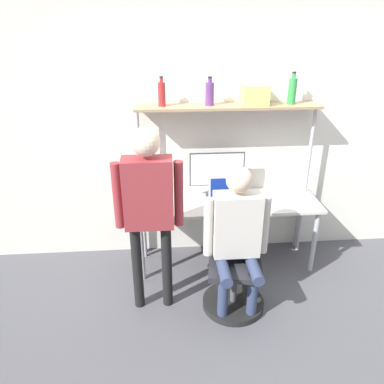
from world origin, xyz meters
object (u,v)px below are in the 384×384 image
Objects in this scene: office_chair at (234,278)px; bottle_green at (292,90)px; bottle_red at (162,94)px; bottle_purple at (210,93)px; laptop at (225,196)px; monitor at (217,172)px; cell_phone at (255,205)px; storage_box at (254,95)px; person_seated at (237,231)px; person_standing at (149,200)px.

bottle_green is (0.64, 0.82, 1.51)m from office_chair.
bottle_red reaches higher than bottle_purple.
office_chair is 1.81m from bottle_red.
bottle_red is (-0.60, 0.19, 0.99)m from laptop.
monitor is at bearing -14.21° from bottle_purple.
cell_phone is 0.63× the size of storage_box.
bottle_purple is at bearing 128.67° from laptop.
bottle_green reaches higher than storage_box.
laptop is (0.06, -0.16, -0.19)m from monitor.
office_chair is (-0.29, -0.54, -0.45)m from cell_phone.
person_seated is at bearing -107.88° from storage_box.
office_chair is (0.00, -0.63, -0.51)m from laptop.
cell_phone is 0.55× the size of bottle_red.
monitor is at bearing -2.38° from bottle_red.
laptop is 2.10× the size of cell_phone.
bottle_green reaches higher than bottle_red.
office_chair is 3.83× the size of storage_box.
person_standing is at bearing -140.81° from laptop.
laptop is at bearing 161.75° from cell_phone.
bottle_purple reaches higher than cell_phone.
bottle_red reaches higher than monitor.
laptop is 0.23× the size of person_seated.
monitor is at bearing 110.65° from laptop.
laptop is 1.17m from bottle_red.
bottle_green is at bearing 52.23° from office_chair.
laptop is at bearing 89.68° from person_seated.
office_chair is 1.71m from bottle_purple.
cell_phone is at bearing 26.19° from person_standing.
bottle_green reaches higher than office_chair.
laptop is at bearing 39.19° from person_standing.
cell_phone is 0.11× the size of person_seated.
bottle_red is 0.45m from bottle_purple.
monitor is 2.06× the size of bottle_red.
bottle_purple is at bearing 100.51° from office_chair.
storage_box is at bearing -180.00° from bottle_green.
office_chair is 3.39× the size of bottle_red.
person_seated is (-0.00, -0.68, 0.00)m from laptop.
bottle_green is 1.14× the size of bottle_purple.
storage_box is at bearing 92.33° from cell_phone.
bottle_green reaches higher than cell_phone.
bottle_red is (0.13, 0.78, 0.71)m from person_standing.
monitor is 1.02m from person_standing.
person_seated is at bearing -55.70° from bottle_red.
laptop reaches higher than cell_phone.
person_standing is at bearing -126.58° from bottle_purple.
office_chair is 1.71m from storage_box.
bottle_green reaches higher than bottle_purple.
bottle_red is 1.23m from bottle_green.
person_seated is 4.52× the size of bottle_green.
bottle_red is 1.13× the size of storage_box.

